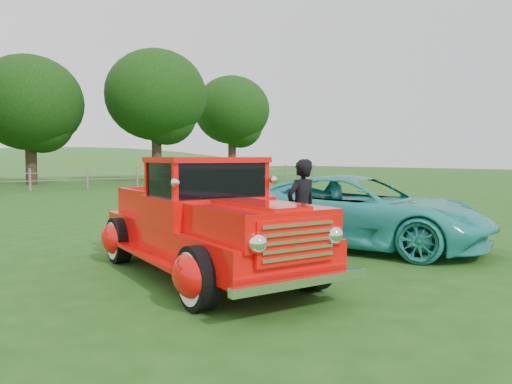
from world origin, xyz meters
TOP-DOWN VIEW (x-y plane):
  - ground at (0.00, 0.00)m, footprint 140.00×140.00m
  - tree_near_east at (5.00, 29.00)m, footprint 6.80×6.80m
  - tree_mid_east at (13.00, 27.00)m, footprint 7.20×7.20m
  - tree_far_east at (22.00, 30.00)m, footprint 6.60×6.60m
  - red_pickup at (-0.22, 0.97)m, footprint 2.71×5.17m
  - teal_sedan at (3.46, 1.05)m, footprint 3.89×5.57m
  - man at (1.79, 0.94)m, footprint 0.64×0.43m

SIDE VIEW (x-z plane):
  - ground at x=0.00m, z-range 0.00..0.00m
  - teal_sedan at x=3.46m, z-range 0.00..1.41m
  - red_pickup at x=-0.22m, z-range -0.09..1.69m
  - man at x=1.79m, z-range 0.00..1.75m
  - tree_near_east at x=5.00m, z-range 1.08..9.41m
  - tree_far_east at x=22.00m, z-range 1.43..10.29m
  - tree_mid_east at x=13.00m, z-range 1.45..10.89m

